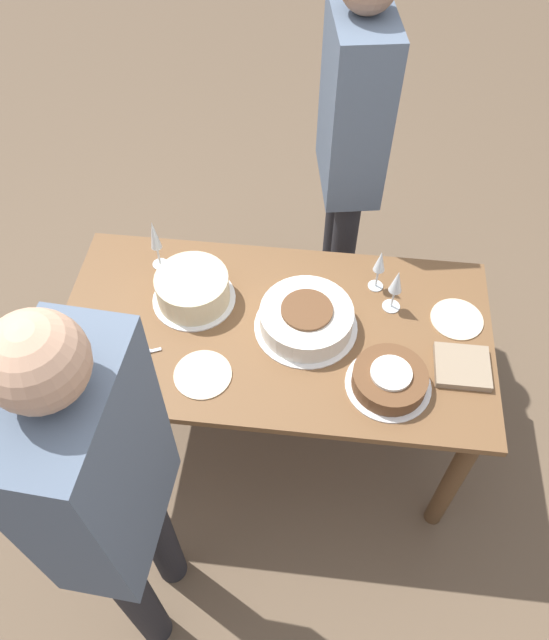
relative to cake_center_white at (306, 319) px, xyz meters
name	(u,v)px	position (x,y,z in m)	size (l,w,h in m)	color
ground_plane	(274,430)	(-0.11, -0.02, -0.83)	(12.00, 12.00, 0.00)	brown
dining_table	(274,349)	(-0.11, -0.02, -0.17)	(1.55, 0.80, 0.78)	brown
cake_center_white	(306,319)	(0.00, 0.00, 0.00)	(0.37, 0.37, 0.10)	white
cake_front_chocolate	(389,380)	(0.29, -0.21, -0.01)	(0.29, 0.29, 0.08)	white
cake_back_decorated	(193,289)	(-0.42, 0.08, 0.01)	(0.31, 0.31, 0.12)	white
wine_glass_near	(380,264)	(0.25, 0.22, 0.08)	(0.06, 0.06, 0.19)	silver
wine_glass_far	(396,284)	(0.30, 0.12, 0.08)	(0.07, 0.07, 0.19)	silver
wine_glass_extra	(155,238)	(-0.58, 0.24, 0.10)	(0.06, 0.06, 0.22)	silver
dessert_plate_left	(203,375)	(-0.33, -0.24, -0.04)	(0.20, 0.20, 0.01)	beige
dessert_plate_right	(457,319)	(0.54, 0.09, -0.04)	(0.19, 0.19, 0.01)	beige
fork_pile	(129,352)	(-0.60, -0.18, -0.04)	(0.21, 0.09, 0.01)	silver
napkin_stack	(462,367)	(0.54, -0.12, -0.03)	(0.18, 0.17, 0.03)	gray
person_cutting	(108,491)	(-0.45, -0.78, 0.23)	(0.24, 0.41, 1.74)	#232328
person_watching	(351,137)	(0.11, 0.75, 0.22)	(0.29, 0.43, 1.73)	#232328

